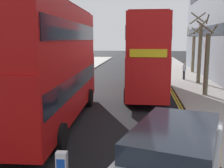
{
  "coord_description": "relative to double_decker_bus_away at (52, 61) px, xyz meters",
  "views": [
    {
      "loc": [
        2.01,
        -2.32,
        4.06
      ],
      "look_at": [
        0.5,
        11.0,
        1.8
      ],
      "focal_mm": 43.21,
      "sensor_mm": 36.0,
      "label": 1
    }
  ],
  "objects": [
    {
      "name": "sidewalk_right",
      "position": [
        8.76,
        5.95,
        -2.96
      ],
      "size": [
        4.0,
        80.0,
        0.14
      ],
      "primitive_type": "cube",
      "color": "#9E9991",
      "rests_on": "ground"
    },
    {
      "name": "sidewalk_left",
      "position": [
        -4.24,
        5.95,
        -2.96
      ],
      "size": [
        4.0,
        80.0,
        0.14
      ],
      "primitive_type": "cube",
      "color": "#9E9991",
      "rests_on": "ground"
    },
    {
      "name": "kerb_line_outer",
      "position": [
        6.66,
        3.95,
        -3.03
      ],
      "size": [
        0.1,
        56.0,
        0.01
      ],
      "primitive_type": "cube",
      "color": "yellow",
      "rests_on": "ground"
    },
    {
      "name": "kerb_line_inner",
      "position": [
        6.5,
        3.95,
        -3.03
      ],
      "size": [
        0.1,
        56.0,
        0.01
      ],
      "primitive_type": "cube",
      "color": "yellow",
      "rests_on": "ground"
    },
    {
      "name": "double_decker_bus_away",
      "position": [
        0.0,
        0.0,
        0.0
      ],
      "size": [
        3.09,
        10.89,
        5.64
      ],
      "color": "#B20F0F",
      "rests_on": "ground"
    },
    {
      "name": "double_decker_bus_oncoming",
      "position": [
        4.54,
        7.62,
        0.0
      ],
      "size": [
        2.85,
        10.82,
        5.64
      ],
      "color": "red",
      "rests_on": "ground"
    },
    {
      "name": "pedestrian_far",
      "position": [
        8.3,
        14.19,
        -2.04
      ],
      "size": [
        0.34,
        0.22,
        1.62
      ],
      "color": "#2D2D38",
      "rests_on": "sidewalk_right"
    },
    {
      "name": "street_tree_mid",
      "position": [
        9.29,
        12.34,
        0.04
      ],
      "size": [
        1.57,
        1.92,
        6.27
      ],
      "color": "#6B6047",
      "rests_on": "sidewalk_right"
    },
    {
      "name": "street_tree_far",
      "position": [
        10.25,
        20.6,
        -0.36
      ],
      "size": [
        1.78,
        1.78,
        5.31
      ],
      "color": "#6B6047",
      "rests_on": "sidewalk_right"
    },
    {
      "name": "street_tree_distant",
      "position": [
        8.69,
        6.98,
        -0.47
      ],
      "size": [
        1.57,
        1.93,
        5.28
      ],
      "color": "#6B6047",
      "rests_on": "sidewalk_right"
    }
  ]
}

